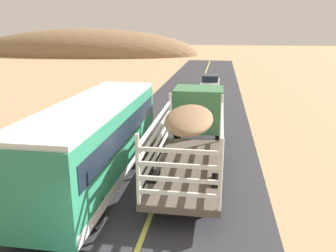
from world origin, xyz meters
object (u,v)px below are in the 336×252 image
object	(u,v)px
bus	(96,139)
boulder_near_shoulder	(94,92)
livestock_truck	(195,120)
car_far	(210,83)

from	to	relation	value
bus	boulder_near_shoulder	xyz separation A→B (m)	(-6.72, 17.40, -1.51)
bus	boulder_near_shoulder	world-z (taller)	bus
bus	boulder_near_shoulder	bearing A→B (deg)	111.12
livestock_truck	car_far	distance (m)	18.29
livestock_truck	bus	world-z (taller)	bus
bus	boulder_near_shoulder	size ratio (longest dim) A/B	10.09
bus	car_far	bearing A→B (deg)	80.25
livestock_truck	car_far	bearing A→B (deg)	89.73
bus	car_far	distance (m)	21.89
car_far	boulder_near_shoulder	bearing A→B (deg)	-158.31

